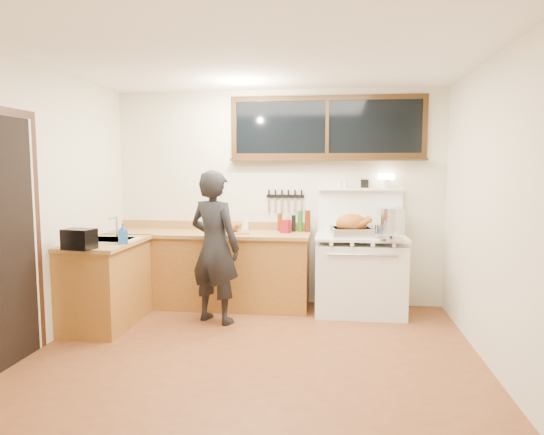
# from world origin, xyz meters

# --- Properties ---
(ground_plane) EXTENTS (4.00, 3.50, 0.02)m
(ground_plane) POSITION_xyz_m (0.00, 0.00, -0.01)
(ground_plane) COLOR brown
(room_shell) EXTENTS (4.10, 3.60, 2.65)m
(room_shell) POSITION_xyz_m (0.00, 0.00, 1.65)
(room_shell) COLOR beige
(room_shell) RESTS_ON ground
(counter_back) EXTENTS (2.44, 0.64, 1.00)m
(counter_back) POSITION_xyz_m (-0.80, 1.45, 0.45)
(counter_back) COLOR brown
(counter_back) RESTS_ON ground
(counter_left) EXTENTS (0.64, 1.09, 0.90)m
(counter_left) POSITION_xyz_m (-1.70, 0.62, 0.45)
(counter_left) COLOR brown
(counter_left) RESTS_ON ground
(sink_unit) EXTENTS (0.50, 0.45, 0.37)m
(sink_unit) POSITION_xyz_m (-1.68, 0.70, 0.85)
(sink_unit) COLOR white
(sink_unit) RESTS_ON counter_left
(vintage_stove) EXTENTS (1.02, 0.74, 1.59)m
(vintage_stove) POSITION_xyz_m (1.00, 1.41, 0.47)
(vintage_stove) COLOR white
(vintage_stove) RESTS_ON ground
(back_window) EXTENTS (2.32, 0.13, 0.77)m
(back_window) POSITION_xyz_m (0.60, 1.72, 2.06)
(back_window) COLOR black
(back_window) RESTS_ON room_shell
(left_doorway) EXTENTS (0.02, 1.04, 2.17)m
(left_doorway) POSITION_xyz_m (-1.99, -0.55, 1.09)
(left_doorway) COLOR black
(left_doorway) RESTS_ON ground
(knife_strip) EXTENTS (0.46, 0.03, 0.28)m
(knife_strip) POSITION_xyz_m (0.10, 1.73, 1.31)
(knife_strip) COLOR black
(knife_strip) RESTS_ON room_shell
(man) EXTENTS (0.71, 0.60, 1.65)m
(man) POSITION_xyz_m (-0.57, 0.86, 0.82)
(man) COLOR black
(man) RESTS_ON ground
(soap_bottle) EXTENTS (0.13, 0.13, 0.21)m
(soap_bottle) POSITION_xyz_m (-1.43, 0.48, 1.01)
(soap_bottle) COLOR #2259AB
(soap_bottle) RESTS_ON counter_left
(toaster) EXTENTS (0.31, 0.24, 0.19)m
(toaster) POSITION_xyz_m (-1.70, 0.12, 1.00)
(toaster) COLOR black
(toaster) RESTS_ON counter_left
(cutting_board) EXTENTS (0.47, 0.40, 0.14)m
(cutting_board) POSITION_xyz_m (-0.51, 1.38, 0.95)
(cutting_board) COLOR olive
(cutting_board) RESTS_ON counter_back
(roast_turkey) EXTENTS (0.51, 0.41, 0.25)m
(roast_turkey) POSITION_xyz_m (0.90, 1.31, 1.00)
(roast_turkey) COLOR silver
(roast_turkey) RESTS_ON vintage_stove
(stockpot) EXTENTS (0.37, 0.37, 0.31)m
(stockpot) POSITION_xyz_m (1.36, 1.54, 1.05)
(stockpot) COLOR silver
(stockpot) RESTS_ON vintage_stove
(saucepan) EXTENTS (0.18, 0.27, 0.11)m
(saucepan) POSITION_xyz_m (1.12, 1.59, 0.95)
(saucepan) COLOR silver
(saucepan) RESTS_ON vintage_stove
(pot_lid) EXTENTS (0.33, 0.33, 0.04)m
(pot_lid) POSITION_xyz_m (1.30, 1.10, 0.91)
(pot_lid) COLOR silver
(pot_lid) RESTS_ON vintage_stove
(coffee_tin) EXTENTS (0.13, 0.11, 0.16)m
(coffee_tin) POSITION_xyz_m (0.13, 1.50, 0.98)
(coffee_tin) COLOR maroon
(coffee_tin) RESTS_ON counter_back
(pitcher) EXTENTS (0.11, 0.11, 0.16)m
(pitcher) POSITION_xyz_m (-0.38, 1.60, 0.98)
(pitcher) COLOR white
(pitcher) RESTS_ON counter_back
(bottle_cluster) EXTENTS (0.40, 0.07, 0.26)m
(bottle_cluster) POSITION_xyz_m (0.24, 1.63, 1.01)
(bottle_cluster) COLOR black
(bottle_cluster) RESTS_ON counter_back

